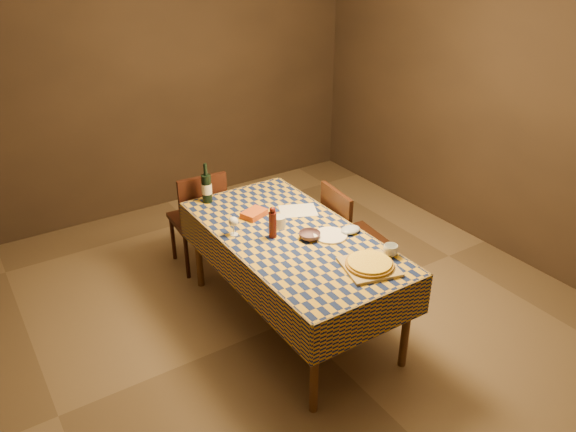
{
  "coord_description": "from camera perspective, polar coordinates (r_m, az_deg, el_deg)",
  "views": [
    {
      "loc": [
        -1.93,
        -2.92,
        2.75
      ],
      "look_at": [
        0.0,
        0.05,
        0.9
      ],
      "focal_mm": 35.0,
      "sensor_mm": 36.0,
      "label": 1
    }
  ],
  "objects": [
    {
      "name": "chair_far",
      "position": [
        4.88,
        -8.95,
        0.06
      ],
      "size": [
        0.45,
        0.45,
        0.93
      ],
      "color": "black",
      "rests_on": "ground"
    },
    {
      "name": "wine_bottle",
      "position": [
        4.49,
        -8.26,
        2.85
      ],
      "size": [
        0.1,
        0.1,
        0.33
      ],
      "color": "black",
      "rests_on": "dining_table"
    },
    {
      "name": "tumbler",
      "position": [
        3.82,
        10.38,
        -3.46
      ],
      "size": [
        0.11,
        0.11,
        0.08
      ],
      "primitive_type": "imported",
      "rotation": [
        0.0,
        0.0,
        -0.1
      ],
      "color": "silver",
      "rests_on": "dining_table"
    },
    {
      "name": "flour_patch",
      "position": [
        4.35,
        1.02,
        0.56
      ],
      "size": [
        0.35,
        0.31,
        0.0
      ],
      "primitive_type": "cube",
      "rotation": [
        0.0,
        0.0,
        -0.42
      ],
      "color": "silver",
      "rests_on": "dining_table"
    },
    {
      "name": "takeout_container",
      "position": [
        4.27,
        -3.47,
        0.24
      ],
      "size": [
        0.22,
        0.19,
        0.05
      ],
      "primitive_type": "cube",
      "rotation": [
        0.0,
        0.0,
        0.36
      ],
      "color": "#B64A17",
      "rests_on": "dining_table"
    },
    {
      "name": "chair_right",
      "position": [
        4.57,
        6.01,
        -1.77
      ],
      "size": [
        0.47,
        0.46,
        0.93
      ],
      "color": "black",
      "rests_on": "ground"
    },
    {
      "name": "white_plate",
      "position": [
        4.01,
        4.31,
        -1.98
      ],
      "size": [
        0.29,
        0.29,
        0.01
      ],
      "primitive_type": "cylinder",
      "rotation": [
        0.0,
        0.0,
        -0.24
      ],
      "color": "white",
      "rests_on": "dining_table"
    },
    {
      "name": "pepper_mill",
      "position": [
        3.94,
        -1.57,
        -0.72
      ],
      "size": [
        0.07,
        0.07,
        0.24
      ],
      "color": "#4B1411",
      "rests_on": "dining_table"
    },
    {
      "name": "deli_tub",
      "position": [
        4.1,
        -0.94,
        -0.6
      ],
      "size": [
        0.13,
        0.13,
        0.09
      ],
      "primitive_type": "cylinder",
      "rotation": [
        0.0,
        0.0,
        0.4
      ],
      "color": "silver",
      "rests_on": "dining_table"
    },
    {
      "name": "pizza",
      "position": [
        3.66,
        8.28,
        -4.79
      ],
      "size": [
        0.39,
        0.39,
        0.03
      ],
      "color": "#9A6819",
      "rests_on": "cutting_board"
    },
    {
      "name": "bowl",
      "position": [
        3.96,
        2.21,
        -2.0
      ],
      "size": [
        0.16,
        0.16,
        0.05
      ],
      "primitive_type": "imported",
      "rotation": [
        0.0,
        0.0,
        -0.03
      ],
      "color": "#563E48",
      "rests_on": "dining_table"
    },
    {
      "name": "wine_glass",
      "position": [
        3.99,
        -5.57,
        -0.63
      ],
      "size": [
        0.07,
        0.07,
        0.14
      ],
      "color": "white",
      "rests_on": "dining_table"
    },
    {
      "name": "cutting_board",
      "position": [
        3.68,
        8.26,
        -5.12
      ],
      "size": [
        0.4,
        0.4,
        0.02
      ],
      "primitive_type": "cube",
      "rotation": [
        0.0,
        0.0,
        -0.25
      ],
      "color": "#A58B4D",
      "rests_on": "dining_table"
    },
    {
      "name": "flour_bag",
      "position": [
        4.07,
        6.36,
        -1.39
      ],
      "size": [
        0.18,
        0.16,
        0.04
      ],
      "primitive_type": "ellipsoid",
      "rotation": [
        0.0,
        0.0,
        0.35
      ],
      "color": "#A5B9D3",
      "rests_on": "dining_table"
    },
    {
      "name": "dining_table",
      "position": [
        4.06,
        0.39,
        -2.86
      ],
      "size": [
        0.94,
        1.84,
        0.77
      ],
      "color": "brown",
      "rests_on": "ground"
    },
    {
      "name": "room",
      "position": [
        3.77,
        0.42,
        5.78
      ],
      "size": [
        5.0,
        5.1,
        2.7
      ],
      "color": "brown",
      "rests_on": "ground"
    }
  ]
}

